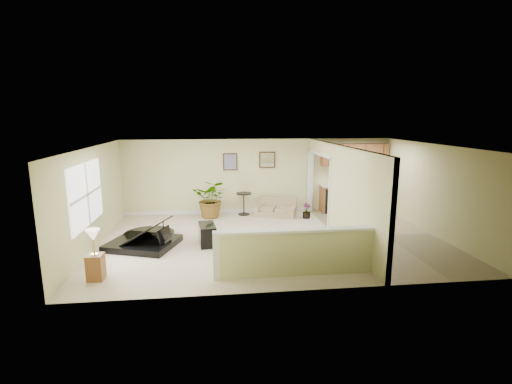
{
  "coord_description": "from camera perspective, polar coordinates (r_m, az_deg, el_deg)",
  "views": [
    {
      "loc": [
        -1.53,
        -9.35,
        3.22
      ],
      "look_at": [
        -0.38,
        0.4,
        1.23
      ],
      "focal_mm": 26.0,
      "sensor_mm": 36.0,
      "label": 1
    }
  ],
  "objects": [
    {
      "name": "back_wall",
      "position": [
        12.6,
        0.36,
        2.48
      ],
      "size": [
        9.0,
        0.04,
        2.5
      ],
      "primitive_type": "cube",
      "color": "#C9C689",
      "rests_on": "floor"
    },
    {
      "name": "front_wall",
      "position": [
        6.82,
        6.58,
        -5.4
      ],
      "size": [
        9.0,
        0.04,
        2.5
      ],
      "primitive_type": "cube",
      "color": "#C9C689",
      "rests_on": "floor"
    },
    {
      "name": "piano",
      "position": [
        9.87,
        -17.24,
        -4.3
      ],
      "size": [
        2.19,
        2.17,
        1.5
      ],
      "rotation": [
        0.0,
        0.0,
        -0.34
      ],
      "color": "black",
      "rests_on": "floor"
    },
    {
      "name": "kitchen_cabinets",
      "position": [
        13.18,
        14.4,
        0.84
      ],
      "size": [
        2.36,
        0.65,
        2.33
      ],
      "color": "brown",
      "rests_on": "floor"
    },
    {
      "name": "small_plant",
      "position": [
        12.11,
        7.79,
        -3.06
      ],
      "size": [
        0.3,
        0.3,
        0.48
      ],
      "color": "black",
      "rests_on": "floor"
    },
    {
      "name": "kitchen_vinyl",
      "position": [
        10.94,
        19.09,
        -6.28
      ],
      "size": [
        2.7,
        6.0,
        0.01
      ],
      "primitive_type": "cube",
      "color": "gray",
      "rests_on": "floor"
    },
    {
      "name": "right_wall",
      "position": [
        11.3,
        25.69,
        0.28
      ],
      "size": [
        0.04,
        6.0,
        2.5
      ],
      "primitive_type": "cube",
      "color": "#C9C689",
      "rests_on": "floor"
    },
    {
      "name": "left_window",
      "position": [
        9.5,
        -24.69,
        -0.34
      ],
      "size": [
        0.05,
        2.15,
        1.45
      ],
      "primitive_type": "cube",
      "color": "white",
      "rests_on": "left_wall"
    },
    {
      "name": "piano_bench",
      "position": [
        9.64,
        -7.53,
        -6.49
      ],
      "size": [
        0.49,
        0.83,
        0.53
      ],
      "primitive_type": "cube",
      "rotation": [
        0.0,
        0.0,
        0.12
      ],
      "color": "black",
      "rests_on": "floor"
    },
    {
      "name": "wall_mirror",
      "position": [
        12.54,
        1.75,
        4.97
      ],
      "size": [
        0.55,
        0.04,
        0.55
      ],
      "color": "#372214",
      "rests_on": "back_wall"
    },
    {
      "name": "wall_art_left",
      "position": [
        12.42,
        -3.99,
        4.65
      ],
      "size": [
        0.48,
        0.04,
        0.58
      ],
      "color": "#372214",
      "rests_on": "back_wall"
    },
    {
      "name": "accent_table",
      "position": [
        12.35,
        -1.89,
        -1.36
      ],
      "size": [
        0.51,
        0.51,
        0.75
      ],
      "color": "black",
      "rests_on": "floor"
    },
    {
      "name": "interior_partition",
      "position": [
        10.36,
        12.19,
        0.07
      ],
      "size": [
        0.18,
        5.99,
        2.5
      ],
      "color": "#C9C689",
      "rests_on": "floor"
    },
    {
      "name": "ceiling",
      "position": [
        9.5,
        2.61,
        7.11
      ],
      "size": [
        9.0,
        6.0,
        0.04
      ],
      "primitive_type": "cube",
      "color": "white",
      "rests_on": "back_wall"
    },
    {
      "name": "pony_half_wall",
      "position": [
        7.72,
        5.81,
        -9.08
      ],
      "size": [
        3.42,
        0.22,
        1.0
      ],
      "color": "#C9C689",
      "rests_on": "floor"
    },
    {
      "name": "lamp_stand",
      "position": [
        8.17,
        -23.53,
        -9.38
      ],
      "size": [
        0.32,
        0.32,
        1.06
      ],
      "color": "brown",
      "rests_on": "floor"
    },
    {
      "name": "left_wall",
      "position": [
        10.01,
        -23.81,
        -0.88
      ],
      "size": [
        0.04,
        6.0,
        2.5
      ],
      "primitive_type": "cube",
      "color": "#C9C689",
      "rests_on": "floor"
    },
    {
      "name": "floor",
      "position": [
        10.01,
        2.48,
        -7.31
      ],
      "size": [
        9.0,
        9.0,
        0.0
      ],
      "primitive_type": "plane",
      "color": "beige",
      "rests_on": "ground"
    },
    {
      "name": "palm_plant",
      "position": [
        12.07,
        -6.82,
        -1.06
      ],
      "size": [
        1.36,
        1.25,
        1.26
      ],
      "color": "black",
      "rests_on": "floor"
    },
    {
      "name": "loveseat",
      "position": [
        12.33,
        3.0,
        -2.31
      ],
      "size": [
        1.57,
        1.19,
        0.75
      ],
      "rotation": [
        0.0,
        0.0,
        -0.37
      ],
      "color": "#9F8465",
      "rests_on": "floor"
    }
  ]
}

